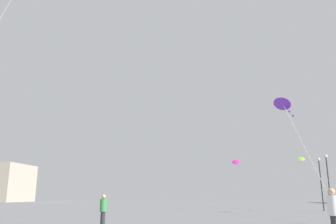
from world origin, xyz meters
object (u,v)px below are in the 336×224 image
at_px(kite_lime_diamond, 303,160).
at_px(lamppost_east, 320,176).
at_px(person_in_green, 103,209).
at_px(kite_magenta_diamond, 237,162).
at_px(lamppost_west, 328,174).
at_px(person_in_white, 333,211).
at_px(kite_violet_diamond, 283,104).

xyz_separation_m(kite_lime_diamond, lamppost_east, (0.78, -2.98, -2.08)).
bearing_deg(person_in_green, lamppost_east, 89.03).
height_order(person_in_green, kite_magenta_diamond, kite_magenta_diamond).
relative_size(lamppost_east, lamppost_west, 1.00).
xyz_separation_m(person_in_white, lamppost_east, (9.16, 25.74, 2.76)).
bearing_deg(lamppost_west, kite_violet_diamond, -115.10).
distance_m(person_in_green, lamppost_west, 25.96).
xyz_separation_m(kite_magenta_diamond, lamppost_west, (8.26, -5.99, -1.79)).
height_order(kite_violet_diamond, lamppost_west, kite_violet_diamond).
height_order(person_in_white, lamppost_east, lamppost_east).
xyz_separation_m(person_in_white, kite_violet_diamond, (-0.96, 1.87, 4.59)).
bearing_deg(kite_magenta_diamond, person_in_green, -113.46).
height_order(person_in_white, kite_violet_diamond, kite_violet_diamond).
bearing_deg(person_in_white, person_in_green, -24.51).
xyz_separation_m(person_in_green, kite_violet_diamond, (8.84, -2.98, 4.70)).
distance_m(person_in_white, lamppost_east, 27.46).
height_order(person_in_green, kite_lime_diamond, kite_lime_diamond).
bearing_deg(lamppost_west, kite_magenta_diamond, 144.06).
relative_size(person_in_white, lamppost_west, 0.32).
bearing_deg(kite_lime_diamond, kite_violet_diamond, -109.19).
bearing_deg(person_in_green, kite_violet_diamond, 22.66).
distance_m(kite_magenta_diamond, lamppost_east, 9.28).
distance_m(kite_lime_diamond, kite_magenta_diamond, 7.84).
xyz_separation_m(kite_lime_diamond, kite_magenta_diamond, (-7.83, -0.01, -0.28)).
bearing_deg(lamppost_west, person_in_green, -136.16).
distance_m(person_in_green, lamppost_east, 28.36).
height_order(person_in_white, lamppost_west, lamppost_west).
xyz_separation_m(kite_violet_diamond, kite_magenta_diamond, (1.51, 26.84, -0.03)).
bearing_deg(kite_violet_diamond, lamppost_west, 64.90).
distance_m(kite_lime_diamond, lamppost_west, 6.36).
bearing_deg(kite_violet_diamond, person_in_green, 161.40).
distance_m(kite_violet_diamond, lamppost_east, 25.99).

